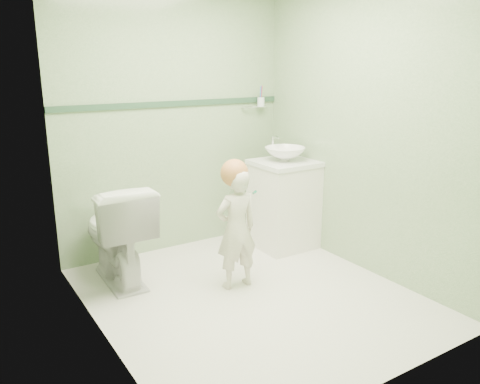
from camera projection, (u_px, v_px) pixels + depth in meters
ground at (251, 296)px, 3.67m from camera, size 2.50×2.50×0.00m
room_shell at (252, 138)px, 3.36m from camera, size 2.50×2.54×2.40m
trim_stripe at (174, 104)px, 4.33m from camera, size 2.20×0.02×0.05m
vanity at (284, 206)px, 4.57m from camera, size 0.52×0.50×0.80m
counter at (285, 163)px, 4.47m from camera, size 0.54×0.52×0.04m
basin at (285, 154)px, 4.44m from camera, size 0.37×0.37×0.13m
faucet at (273, 143)px, 4.57m from camera, size 0.03×0.13×0.18m
cup_holder at (260, 102)px, 4.75m from camera, size 0.26×0.07×0.21m
toilet at (117, 233)px, 3.83m from camera, size 0.48×0.81×0.81m
toddler at (236, 229)px, 3.71m from camera, size 0.35×0.24×0.94m
hair_cap at (234, 173)px, 3.62m from camera, size 0.21×0.21×0.21m
teal_toothbrush at (253, 192)px, 3.56m from camera, size 0.11×0.13×0.08m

